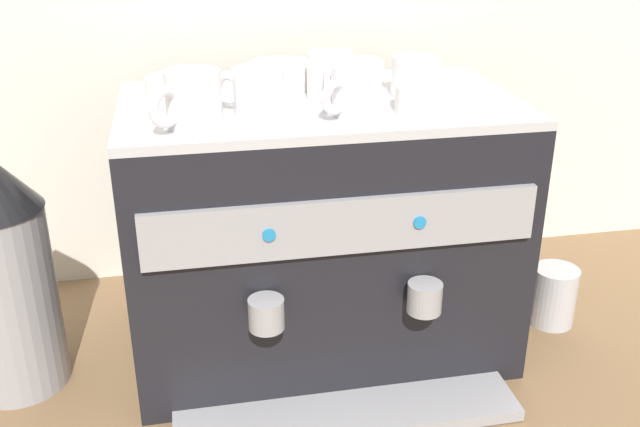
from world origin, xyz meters
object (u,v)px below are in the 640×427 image
Objects in this scene: ceramic_cup_3 at (191,99)px; ceramic_bowl_2 at (427,99)px; ceramic_cup_4 at (415,75)px; ceramic_bowl_3 at (353,73)px; milk_pitcher at (554,296)px; ceramic_cup_1 at (330,76)px; ceramic_bowl_0 at (281,76)px; ceramic_cup_0 at (256,91)px; ceramic_bowl_1 at (184,90)px; coffee_grinder at (0,270)px; ceramic_cup_2 at (355,91)px; espresso_machine at (320,231)px.

ceramic_bowl_2 is at bearing 1.72° from ceramic_cup_3.
ceramic_cup_4 is at bearing 83.55° from ceramic_bowl_2.
ceramic_bowl_3 reaches higher than milk_pitcher.
ceramic_cup_3 reaches higher than ceramic_cup_1.
ceramic_cup_4 is at bearing -48.12° from ceramic_bowl_3.
ceramic_cup_4 is at bearing -24.05° from ceramic_bowl_0.
ceramic_cup_0 is at bearing -154.40° from ceramic_cup_1.
ceramic_bowl_1 is (-0.24, 0.03, -0.02)m from ceramic_cup_1.
ceramic_bowl_1 is at bearing 9.45° from coffee_grinder.
ceramic_bowl_3 is at bearing 10.58° from coffee_grinder.
ceramic_bowl_1 is at bearing 160.60° from ceramic_bowl_2.
coffee_grinder is (-0.59, 0.07, -0.29)m from ceramic_cup_2.
ceramic_cup_4 is 0.77m from coffee_grinder.
ceramic_bowl_2 is at bearing -96.45° from ceramic_cup_4.
ceramic_cup_3 is 0.36m from ceramic_bowl_3.
ceramic_bowl_2 is (0.14, -0.11, -0.02)m from ceramic_cup_1.
milk_pitcher is at bearing -4.81° from ceramic_bowl_1.
ceramic_cup_1 reaches higher than ceramic_cup_2.
ceramic_bowl_2 is 0.21m from ceramic_bowl_3.
ceramic_bowl_2 reaches higher than coffee_grinder.
ceramic_bowl_3 is (0.06, 0.09, -0.02)m from ceramic_cup_1.
ceramic_bowl_2 is 0.93× the size of ceramic_bowl_3.
espresso_machine is 6.05× the size of ceramic_bowl_3.
espresso_machine is at bearing -128.57° from ceramic_bowl_3.
ceramic_bowl_1 is 1.15× the size of ceramic_bowl_3.
ceramic_bowl_2 is (-0.01, -0.10, -0.01)m from ceramic_cup_4.
espresso_machine is at bearing 112.37° from ceramic_cup_2.
ceramic_cup_4 is at bearing 1.82° from coffee_grinder.
ceramic_cup_4 is at bearing 11.56° from ceramic_cup_0.
espresso_machine is at bearing -9.55° from ceramic_bowl_1.
ceramic_cup_1 is at bearing 32.67° from espresso_machine.
espresso_machine is 0.37m from ceramic_cup_3.
coffee_grinder is 3.67× the size of milk_pitcher.
coffee_grinder is at bearing -170.55° from ceramic_bowl_1.
ceramic_cup_2 is 0.25m from ceramic_cup_3.
coffee_grinder is at bearing 179.77° from milk_pitcher.
ceramic_bowl_0 is at bearing 136.13° from ceramic_bowl_2.
ceramic_bowl_1 and ceramic_bowl_2 have the same top height.
ceramic_cup_2 is 0.92× the size of ceramic_bowl_0.
ceramic_cup_1 is 1.13× the size of ceramic_cup_4.
ceramic_cup_2 reaches higher than coffee_grinder.
ceramic_cup_3 is 0.25× the size of coffee_grinder.
ceramic_bowl_1 is 0.40m from ceramic_bowl_2.
espresso_machine is 0.30m from ceramic_cup_0.
ceramic_bowl_3 is (0.19, 0.15, -0.02)m from ceramic_cup_0.
ceramic_cup_2 is 0.99× the size of ceramic_bowl_3.
ceramic_cup_3 is 1.07× the size of ceramic_bowl_2.
ceramic_cup_2 is 0.21m from ceramic_bowl_0.
ceramic_bowl_1 is at bearing -159.03° from ceramic_bowl_0.
coffee_grinder is at bearing -178.25° from espresso_machine.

